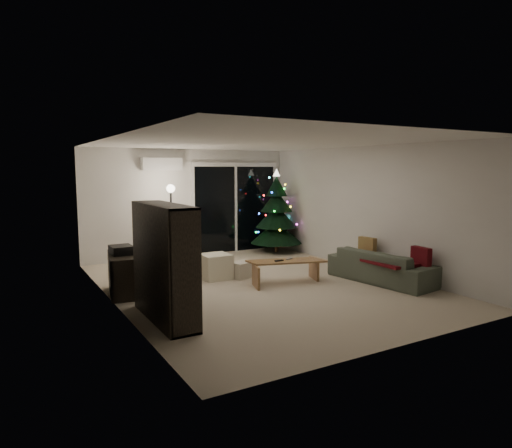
{
  "coord_description": "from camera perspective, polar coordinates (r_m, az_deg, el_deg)",
  "views": [
    {
      "loc": [
        -4.0,
        -6.81,
        2.04
      ],
      "look_at": [
        0.1,
        0.3,
        1.05
      ],
      "focal_mm": 32.0,
      "sensor_mm": 36.0,
      "label": 1
    }
  ],
  "objects": [
    {
      "name": "room",
      "position": [
        9.47,
        -1.74,
        0.67
      ],
      "size": [
        6.5,
        7.51,
        2.6
      ],
      "color": "beige",
      "rests_on": "ground"
    },
    {
      "name": "bookshelf",
      "position": [
        6.22,
        -13.08,
        -4.88
      ],
      "size": [
        0.43,
        1.59,
        1.58
      ],
      "primitive_type": null,
      "rotation": [
        0.0,
        0.0,
        -0.02
      ],
      "color": "black",
      "rests_on": "floor"
    },
    {
      "name": "media_cabinet",
      "position": [
        7.81,
        -16.39,
        -6.03
      ],
      "size": [
        0.57,
        1.11,
        0.66
      ],
      "primitive_type": "cube",
      "rotation": [
        0.0,
        0.0,
        -0.17
      ],
      "color": "black",
      "rests_on": "floor"
    },
    {
      "name": "stereo",
      "position": [
        7.74,
        -16.49,
        -3.12
      ],
      "size": [
        0.34,
        0.4,
        0.14
      ],
      "primitive_type": "cube",
      "color": "black",
      "rests_on": "media_cabinet"
    },
    {
      "name": "armchair",
      "position": [
        9.25,
        -10.37,
        -3.51
      ],
      "size": [
        0.91,
        0.93,
        0.78
      ],
      "primitive_type": "imported",
      "rotation": [
        0.0,
        0.0,
        3.23
      ],
      "color": "#513B27",
      "rests_on": "floor"
    },
    {
      "name": "ottoman",
      "position": [
        8.6,
        -5.07,
        -5.3
      ],
      "size": [
        0.52,
        0.52,
        0.46
      ],
      "primitive_type": "cube",
      "rotation": [
        0.0,
        0.0,
        -0.01
      ],
      "color": "beige",
      "rests_on": "floor"
    },
    {
      "name": "cardboard_box_a",
      "position": [
        7.61,
        -12.99,
        -7.74
      ],
      "size": [
        0.44,
        0.37,
        0.28
      ],
      "primitive_type": "cube",
      "rotation": [
        0.0,
        0.0,
        -0.17
      ],
      "color": "beige",
      "rests_on": "floor"
    },
    {
      "name": "cardboard_box_b",
      "position": [
        8.66,
        -1.71,
        -5.71
      ],
      "size": [
        0.5,
        0.42,
        0.3
      ],
      "primitive_type": "cube",
      "rotation": [
        0.0,
        0.0,
        0.25
      ],
      "color": "beige",
      "rests_on": "floor"
    },
    {
      "name": "side_table",
      "position": [
        10.7,
        -7.97,
        -2.92
      ],
      "size": [
        0.47,
        0.47,
        0.46
      ],
      "primitive_type": "cylinder",
      "rotation": [
        0.0,
        0.0,
        0.34
      ],
      "color": "black",
      "rests_on": "floor"
    },
    {
      "name": "floor_lamp",
      "position": [
        9.96,
        -10.52,
        -0.23
      ],
      "size": [
        0.26,
        0.26,
        1.65
      ],
      "primitive_type": "cylinder",
      "color": "black",
      "rests_on": "floor"
    },
    {
      "name": "sofa",
      "position": [
        8.63,
        15.47,
        -5.08
      ],
      "size": [
        1.02,
        2.06,
        0.58
      ],
      "primitive_type": "imported",
      "rotation": [
        0.0,
        0.0,
        1.7
      ],
      "color": "#494B45",
      "rests_on": "floor"
    },
    {
      "name": "sofa_throw",
      "position": [
        8.53,
        15.03,
        -4.32
      ],
      "size": [
        0.62,
        1.42,
        0.05
      ],
      "primitive_type": "cube",
      "color": "#640914",
      "rests_on": "sofa"
    },
    {
      "name": "cushion_a",
      "position": [
        9.21,
        13.74,
        -2.8
      ],
      "size": [
        0.15,
        0.39,
        0.38
      ],
      "primitive_type": "cube",
      "rotation": [
        0.0,
        0.0,
        0.09
      ],
      "color": "#998546",
      "rests_on": "sofa"
    },
    {
      "name": "cushion_b",
      "position": [
        8.34,
        19.92,
        -4.02
      ],
      "size": [
        0.14,
        0.39,
        0.38
      ],
      "primitive_type": "cube",
      "rotation": [
        0.0,
        0.0,
        -0.07
      ],
      "color": "#640914",
      "rests_on": "sofa"
    },
    {
      "name": "coffee_table",
      "position": [
        8.25,
        3.77,
        -5.97
      ],
      "size": [
        1.39,
        0.82,
        0.42
      ],
      "primitive_type": null,
      "rotation": [
        0.0,
        0.0,
        -0.29
      ],
      "color": "#8A6043",
      "rests_on": "floor"
    },
    {
      "name": "remote_a",
      "position": [
        8.12,
        2.9,
        -4.59
      ],
      "size": [
        0.16,
        0.05,
        0.02
      ],
      "primitive_type": "cube",
      "color": "black",
      "rests_on": "coffee_table"
    },
    {
      "name": "remote_b",
      "position": [
        8.3,
        4.17,
        -4.35
      ],
      "size": [
        0.16,
        0.09,
        0.02
      ],
      "primitive_type": "cube",
      "rotation": [
        0.0,
        0.0,
        0.35
      ],
      "color": "slate",
      "rests_on": "coffee_table"
    },
    {
      "name": "christmas_tree",
      "position": [
        11.19,
        2.56,
        1.64
      ],
      "size": [
        1.62,
        1.62,
        2.04
      ],
      "primitive_type": "cone",
      "rotation": [
        0.0,
        0.0,
        0.35
      ],
      "color": "black",
      "rests_on": "floor"
    }
  ]
}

